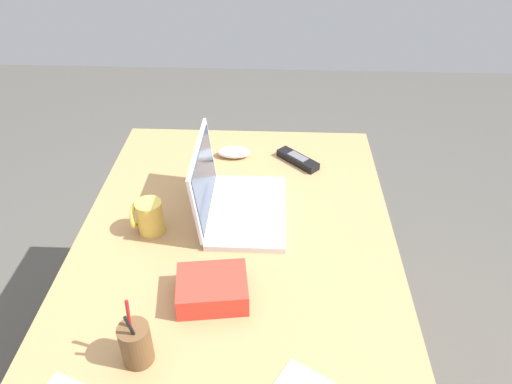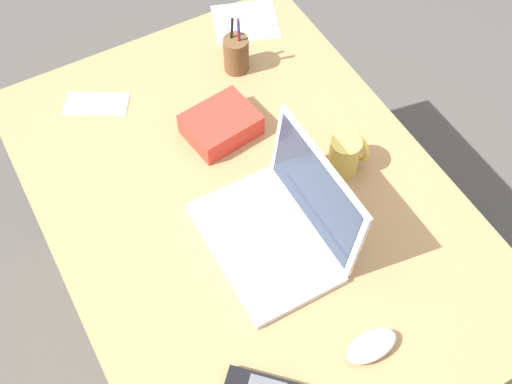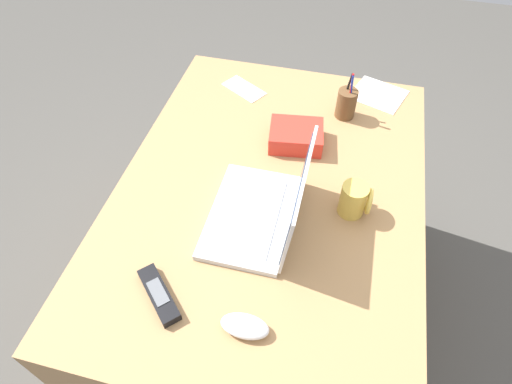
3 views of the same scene
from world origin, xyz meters
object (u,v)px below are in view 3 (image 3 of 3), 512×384
Objects in this scene: laptop at (265,210)px; computer_mouse at (245,326)px; cordless_phone at (159,294)px; coffee_mug_white at (355,200)px; pen_holder at (346,103)px; snack_bag at (296,136)px.

laptop is 2.97× the size of computer_mouse.
coffee_mug_white is at bearing 131.50° from cordless_phone.
pen_holder reaches higher than coffee_mug_white.
coffee_mug_white is 0.41m from pen_holder.
snack_bag is at bearing 160.26° from cordless_phone.
computer_mouse is at bearing -26.70° from coffee_mug_white.
cordless_phone is 0.85m from pen_holder.
cordless_phone is (0.28, -0.19, -0.03)m from laptop.
pen_holder is at bearing 142.07° from snack_bag.
laptop reaches higher than coffee_mug_white.
computer_mouse is 0.81m from pen_holder.
pen_holder is (-0.41, -0.07, 0.00)m from coffee_mug_white.
laptop is at bearing -17.88° from pen_holder.
cordless_phone is at bearing -96.94° from computer_mouse.
coffee_mug_white is 0.56m from cordless_phone.
computer_mouse reaches higher than cordless_phone.
laptop is 1.94× the size of pen_holder.
snack_bag reaches higher than cordless_phone.
laptop reaches higher than cordless_phone.
coffee_mug_white is (-0.09, 0.23, 0.00)m from laptop.
laptop is 0.34m from cordless_phone.
laptop is 2.30× the size of cordless_phone.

